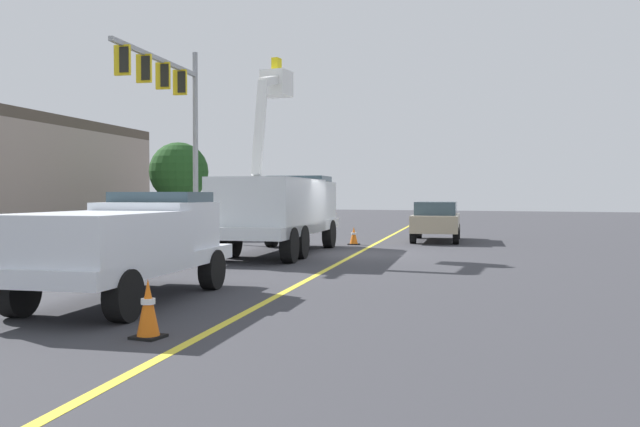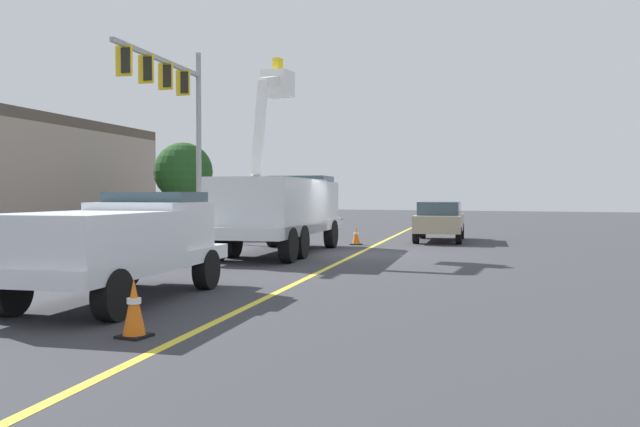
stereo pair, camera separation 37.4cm
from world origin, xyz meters
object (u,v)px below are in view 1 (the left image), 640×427
utility_bucket_truck (280,206)px  passing_minivan (436,218)px  traffic_cone_mid_front (354,236)px  traffic_cone_leading (148,309)px  service_pickup_truck (126,242)px  traffic_signal_mast (172,100)px

utility_bucket_truck → passing_minivan: utility_bucket_truck is taller
passing_minivan → traffic_cone_mid_front: passing_minivan is taller
utility_bucket_truck → traffic_cone_leading: 13.42m
service_pickup_truck → traffic_cone_mid_front: 14.96m
passing_minivan → traffic_cone_leading: passing_minivan is taller
utility_bucket_truck → traffic_cone_mid_front: bearing=-12.1°
passing_minivan → traffic_cone_mid_front: bearing=142.2°
traffic_signal_mast → service_pickup_truck: bearing=-148.6°
passing_minivan → traffic_cone_leading: (-20.69, -0.56, -0.56)m
traffic_cone_leading → traffic_cone_mid_front: 17.64m
utility_bucket_truck → traffic_signal_mast: bearing=76.4°
passing_minivan → traffic_cone_leading: bearing=-178.5°
utility_bucket_truck → traffic_cone_mid_front: 4.91m
utility_bucket_truck → service_pickup_truck: 10.44m
traffic_cone_mid_front → utility_bucket_truck: bearing=167.9°
traffic_cone_leading → traffic_signal_mast: traffic_signal_mast is taller
service_pickup_truck → traffic_cone_mid_front: service_pickup_truck is taller
utility_bucket_truck → traffic_signal_mast: (1.27, 5.25, 4.02)m
traffic_cone_mid_front → traffic_signal_mast: (-3.38, 6.25, 5.27)m
traffic_cone_mid_front → traffic_signal_mast: size_ratio=0.09×
passing_minivan → traffic_signal_mast: size_ratio=0.64×
passing_minivan → utility_bucket_truck: bearing=155.9°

